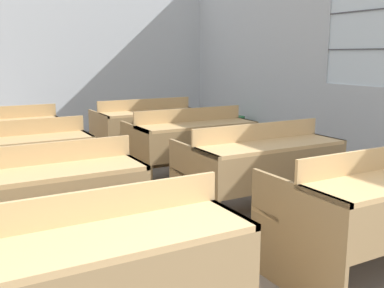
{
  "coord_description": "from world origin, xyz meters",
  "views": [
    {
      "loc": [
        -1.31,
        -0.48,
        1.38
      ],
      "look_at": [
        0.3,
        2.42,
        0.71
      ],
      "focal_mm": 42.0,
      "sensor_mm": 36.0,
      "label": 1
    }
  ],
  "objects_px": {
    "bench_second_right": "(260,166)",
    "bench_third_right": "(191,142)",
    "bench_front_left": "(92,272)",
    "bench_back_left": "(0,139)",
    "bench_second_left": "(40,198)",
    "bench_third_left": "(14,161)",
    "bench_front_right": "(376,205)",
    "bench_back_right": "(147,127)",
    "wastepaper_bin": "(236,127)"
  },
  "relations": [
    {
      "from": "bench_third_left",
      "to": "bench_back_left",
      "type": "xyz_separation_m",
      "value": [
        0.01,
        1.19,
        0.0
      ]
    },
    {
      "from": "bench_second_left",
      "to": "bench_back_right",
      "type": "height_order",
      "value": "same"
    },
    {
      "from": "bench_front_left",
      "to": "bench_second_right",
      "type": "xyz_separation_m",
      "value": [
        1.8,
        1.17,
        0.0
      ]
    },
    {
      "from": "bench_front_left",
      "to": "bench_back_left",
      "type": "distance_m",
      "value": 3.56
    },
    {
      "from": "bench_second_right",
      "to": "bench_third_left",
      "type": "bearing_deg",
      "value": 146.19
    },
    {
      "from": "bench_back_right",
      "to": "bench_second_right",
      "type": "bearing_deg",
      "value": -89.89
    },
    {
      "from": "bench_second_left",
      "to": "bench_third_right",
      "type": "relative_size",
      "value": 1.0
    },
    {
      "from": "bench_front_right",
      "to": "bench_second_right",
      "type": "relative_size",
      "value": 1.0
    },
    {
      "from": "bench_back_right",
      "to": "bench_front_right",
      "type": "bearing_deg",
      "value": -89.74
    },
    {
      "from": "bench_front_left",
      "to": "bench_front_right",
      "type": "height_order",
      "value": "same"
    },
    {
      "from": "bench_third_left",
      "to": "bench_back_right",
      "type": "bearing_deg",
      "value": 33.77
    },
    {
      "from": "bench_front_left",
      "to": "wastepaper_bin",
      "type": "height_order",
      "value": "bench_front_left"
    },
    {
      "from": "bench_front_right",
      "to": "bench_second_left",
      "type": "height_order",
      "value": "same"
    },
    {
      "from": "bench_third_left",
      "to": "bench_back_left",
      "type": "distance_m",
      "value": 1.19
    },
    {
      "from": "bench_front_right",
      "to": "bench_second_left",
      "type": "relative_size",
      "value": 1.0
    },
    {
      "from": "bench_second_left",
      "to": "bench_back_left",
      "type": "height_order",
      "value": "same"
    },
    {
      "from": "bench_back_left",
      "to": "bench_third_left",
      "type": "bearing_deg",
      "value": -90.34
    },
    {
      "from": "bench_second_left",
      "to": "bench_third_left",
      "type": "bearing_deg",
      "value": 89.74
    },
    {
      "from": "bench_second_right",
      "to": "bench_back_left",
      "type": "height_order",
      "value": "same"
    },
    {
      "from": "bench_second_right",
      "to": "bench_back_left",
      "type": "xyz_separation_m",
      "value": [
        -1.78,
        2.39,
        0.0
      ]
    },
    {
      "from": "bench_third_right",
      "to": "bench_back_right",
      "type": "relative_size",
      "value": 1.0
    },
    {
      "from": "bench_front_right",
      "to": "bench_third_right",
      "type": "height_order",
      "value": "same"
    },
    {
      "from": "bench_front_right",
      "to": "bench_second_right",
      "type": "distance_m",
      "value": 1.17
    },
    {
      "from": "bench_front_right",
      "to": "bench_third_right",
      "type": "xyz_separation_m",
      "value": [
        -0.01,
        2.38,
        0.0
      ]
    },
    {
      "from": "bench_second_left",
      "to": "wastepaper_bin",
      "type": "height_order",
      "value": "bench_second_left"
    },
    {
      "from": "bench_back_right",
      "to": "bench_third_left",
      "type": "bearing_deg",
      "value": -146.23
    },
    {
      "from": "bench_third_right",
      "to": "bench_back_left",
      "type": "distance_m",
      "value": 2.14
    },
    {
      "from": "wastepaper_bin",
      "to": "bench_front_left",
      "type": "bearing_deg",
      "value": -130.77
    },
    {
      "from": "bench_front_right",
      "to": "bench_second_right",
      "type": "xyz_separation_m",
      "value": [
        -0.01,
        1.17,
        0.0
      ]
    },
    {
      "from": "bench_third_left",
      "to": "bench_second_left",
      "type": "bearing_deg",
      "value": -90.26
    },
    {
      "from": "bench_second_left",
      "to": "wastepaper_bin",
      "type": "distance_m",
      "value": 5.03
    },
    {
      "from": "bench_front_left",
      "to": "bench_third_left",
      "type": "relative_size",
      "value": 1.0
    },
    {
      "from": "bench_second_left",
      "to": "bench_second_right",
      "type": "xyz_separation_m",
      "value": [
        1.8,
        0.0,
        0.0
      ]
    },
    {
      "from": "bench_front_left",
      "to": "bench_third_left",
      "type": "bearing_deg",
      "value": 89.79
    },
    {
      "from": "bench_second_right",
      "to": "bench_back_left",
      "type": "distance_m",
      "value": 2.98
    },
    {
      "from": "bench_front_left",
      "to": "bench_back_left",
      "type": "xyz_separation_m",
      "value": [
        0.02,
        3.56,
        0.0
      ]
    },
    {
      "from": "bench_third_left",
      "to": "bench_third_right",
      "type": "bearing_deg",
      "value": 0.49
    },
    {
      "from": "bench_second_right",
      "to": "bench_front_right",
      "type": "bearing_deg",
      "value": -89.43
    },
    {
      "from": "bench_third_left",
      "to": "bench_back_left",
      "type": "relative_size",
      "value": 1.0
    },
    {
      "from": "bench_second_right",
      "to": "bench_third_right",
      "type": "height_order",
      "value": "same"
    },
    {
      "from": "bench_front_left",
      "to": "wastepaper_bin",
      "type": "distance_m",
      "value": 5.86
    },
    {
      "from": "bench_front_left",
      "to": "bench_second_right",
      "type": "height_order",
      "value": "same"
    },
    {
      "from": "bench_back_left",
      "to": "bench_front_right",
      "type": "bearing_deg",
      "value": -63.23
    },
    {
      "from": "bench_second_right",
      "to": "wastepaper_bin",
      "type": "xyz_separation_m",
      "value": [
        2.02,
        3.27,
        -0.28
      ]
    },
    {
      "from": "bench_back_left",
      "to": "bench_back_right",
      "type": "height_order",
      "value": "same"
    },
    {
      "from": "bench_front_right",
      "to": "bench_back_left",
      "type": "height_order",
      "value": "same"
    },
    {
      "from": "bench_third_right",
      "to": "wastepaper_bin",
      "type": "bearing_deg",
      "value": 45.46
    },
    {
      "from": "wastepaper_bin",
      "to": "bench_front_right",
      "type": "bearing_deg",
      "value": -114.4
    },
    {
      "from": "bench_third_right",
      "to": "bench_back_left",
      "type": "bearing_deg",
      "value": 146.66
    },
    {
      "from": "bench_third_left",
      "to": "wastepaper_bin",
      "type": "xyz_separation_m",
      "value": [
        3.81,
        2.07,
        -0.28
      ]
    }
  ]
}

